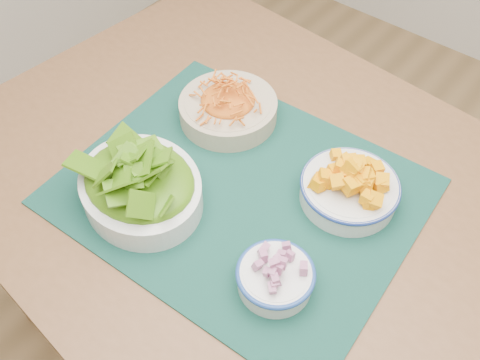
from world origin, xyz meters
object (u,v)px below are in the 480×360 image
(table, at_px, (281,229))
(placemat, at_px, (240,191))
(onion_bowl, at_px, (276,275))
(carrot_bowl, at_px, (228,105))
(lettuce_bowl, at_px, (140,182))
(squash_bowl, at_px, (350,184))

(table, bearing_deg, placemat, -152.33)
(table, height_order, onion_bowl, onion_bowl)
(carrot_bowl, distance_m, lettuce_bowl, 0.26)
(carrot_bowl, bearing_deg, squash_bowl, -4.86)
(carrot_bowl, relative_size, squash_bowl, 1.00)
(placemat, height_order, carrot_bowl, carrot_bowl)
(squash_bowl, relative_size, lettuce_bowl, 0.78)
(placemat, bearing_deg, squash_bowl, 30.11)
(lettuce_bowl, bearing_deg, squash_bowl, 53.74)
(placemat, relative_size, lettuce_bowl, 2.16)
(carrot_bowl, xyz_separation_m, lettuce_bowl, (0.02, -0.26, 0.01))
(table, relative_size, onion_bowl, 10.71)
(squash_bowl, distance_m, onion_bowl, 0.22)
(table, xyz_separation_m, onion_bowl, (0.09, -0.15, 0.12))
(onion_bowl, bearing_deg, carrot_bowl, 140.82)
(onion_bowl, bearing_deg, placemat, 145.16)
(lettuce_bowl, bearing_deg, placemat, 59.95)
(table, height_order, placemat, placemat)
(placemat, relative_size, squash_bowl, 2.76)
(carrot_bowl, bearing_deg, table, -25.26)
(lettuce_bowl, bearing_deg, table, 52.76)
(onion_bowl, bearing_deg, lettuce_bowl, -177.85)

